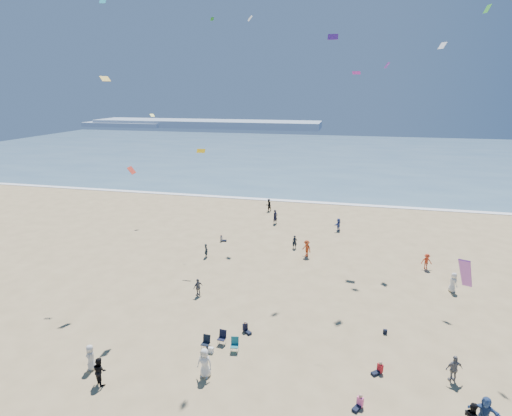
# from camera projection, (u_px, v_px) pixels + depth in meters

# --- Properties ---
(ocean) EXTENTS (220.00, 100.00, 0.06)m
(ocean) POSITION_uv_depth(u_px,v_px,m) (319.00, 154.00, 110.35)
(ocean) COLOR #476B84
(ocean) RESTS_ON ground
(surf_line) EXTENTS (220.00, 1.20, 0.08)m
(surf_line) POSITION_uv_depth(u_px,v_px,m) (296.00, 201.00, 63.60)
(surf_line) COLOR white
(surf_line) RESTS_ON ground
(headland_far) EXTENTS (110.00, 20.00, 3.20)m
(headland_far) POSITION_uv_depth(u_px,v_px,m) (206.00, 124.00, 192.87)
(headland_far) COLOR #7A8EA8
(headland_far) RESTS_ON ground
(headland_near) EXTENTS (40.00, 14.00, 2.00)m
(headland_near) POSITION_uv_depth(u_px,v_px,m) (126.00, 124.00, 196.93)
(headland_near) COLOR #7A8EA8
(headland_near) RESTS_ON ground
(standing_flyers) EXTENTS (25.58, 38.55, 1.92)m
(standing_flyers) POSITION_uv_depth(u_px,v_px,m) (315.00, 282.00, 34.95)
(standing_flyers) COLOR slate
(standing_flyers) RESTS_ON ground
(seated_group) EXTENTS (17.57, 26.78, 0.84)m
(seated_group) POSITION_uv_depth(u_px,v_px,m) (285.00, 331.00, 28.59)
(seated_group) COLOR white
(seated_group) RESTS_ON ground
(chair_cluster) EXTENTS (2.66, 1.45, 1.00)m
(chair_cluster) POSITION_uv_depth(u_px,v_px,m) (220.00, 342.00, 27.24)
(chair_cluster) COLOR black
(chair_cluster) RESTS_ON ground
(white_tote) EXTENTS (0.35, 0.20, 0.40)m
(white_tote) POSITION_uv_depth(u_px,v_px,m) (211.00, 350.00, 26.89)
(white_tote) COLOR white
(white_tote) RESTS_ON ground
(black_backpack) EXTENTS (0.30, 0.22, 0.38)m
(black_backpack) POSITION_uv_depth(u_px,v_px,m) (209.00, 349.00, 27.03)
(black_backpack) COLOR black
(black_backpack) RESTS_ON ground
(navy_bag) EXTENTS (0.28, 0.18, 0.34)m
(navy_bag) POSITION_uv_depth(u_px,v_px,m) (385.00, 332.00, 28.99)
(navy_bag) COLOR black
(navy_bag) RESTS_ON ground
(kites_aloft) EXTENTS (39.77, 38.35, 28.35)m
(kites_aloft) POSITION_uv_depth(u_px,v_px,m) (383.00, 113.00, 27.71)
(kites_aloft) COLOR #781B8C
(kites_aloft) RESTS_ON ground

